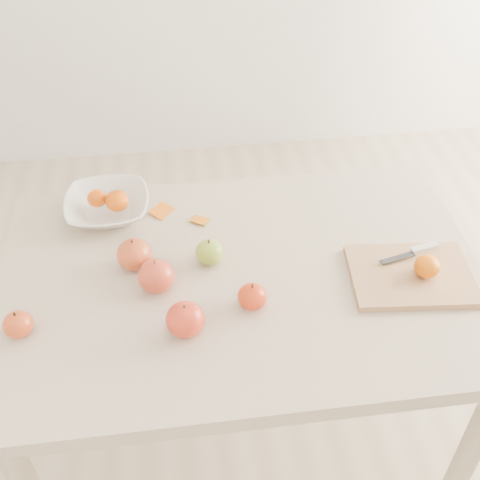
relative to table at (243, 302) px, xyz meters
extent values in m
plane|color=#C6B293|center=(0.00, 0.00, -0.65)|extent=(3.50, 3.50, 0.00)
cube|color=beige|center=(0.00, 0.00, 0.08)|extent=(1.20, 0.80, 0.04)
cylinder|color=#BCAA8E|center=(-0.54, 0.34, -0.30)|extent=(0.06, 0.06, 0.71)
cylinder|color=#BCAA8E|center=(0.54, 0.34, -0.30)|extent=(0.06, 0.06, 0.71)
cylinder|color=#BCAA8E|center=(0.54, -0.34, -0.30)|extent=(0.06, 0.06, 0.71)
cube|color=tan|center=(0.41, -0.07, 0.11)|extent=(0.31, 0.24, 0.02)
ellipsoid|color=#DA5907|center=(0.44, -0.08, 0.14)|extent=(0.06, 0.06, 0.05)
imported|color=white|center=(-0.33, 0.28, 0.13)|extent=(0.23, 0.23, 0.06)
ellipsoid|color=#D96907|center=(-0.36, 0.29, 0.15)|extent=(0.05, 0.05, 0.05)
ellipsoid|color=#CD5907|center=(-0.30, 0.27, 0.16)|extent=(0.06, 0.06, 0.06)
cube|color=#D8600F|center=(-0.19, 0.27, 0.10)|extent=(0.07, 0.07, 0.01)
cube|color=#CA6C0E|center=(-0.09, 0.22, 0.10)|extent=(0.06, 0.05, 0.01)
cube|color=silver|center=(0.47, 0.01, 0.12)|extent=(0.08, 0.03, 0.01)
cube|color=#36383E|center=(0.39, -0.02, 0.12)|extent=(0.10, 0.04, 0.00)
ellipsoid|color=#5C8819|center=(-0.08, 0.06, 0.13)|extent=(0.07, 0.07, 0.06)
ellipsoid|color=maroon|center=(-0.26, 0.07, 0.14)|extent=(0.09, 0.09, 0.08)
ellipsoid|color=maroon|center=(-0.52, -0.12, 0.13)|extent=(0.07, 0.07, 0.06)
ellipsoid|color=#A71504|center=(0.01, -0.11, 0.13)|extent=(0.07, 0.07, 0.06)
ellipsoid|color=maroon|center=(-0.21, -0.02, 0.14)|extent=(0.09, 0.09, 0.08)
ellipsoid|color=maroon|center=(-0.15, -0.16, 0.14)|extent=(0.09, 0.09, 0.08)
camera|label=1|loc=(-0.15, -1.04, 1.15)|focal=45.00mm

